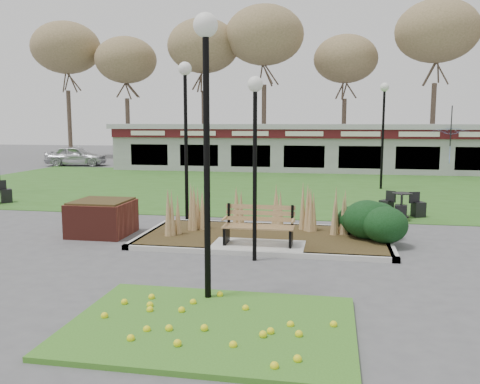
% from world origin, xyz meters
% --- Properties ---
extents(ground, '(100.00, 100.00, 0.00)m').
position_xyz_m(ground, '(0.00, 0.00, 0.00)').
color(ground, '#515154').
rests_on(ground, ground).
extents(lawn, '(34.00, 16.00, 0.02)m').
position_xyz_m(lawn, '(0.00, 12.00, 0.01)').
color(lawn, '#32621E').
rests_on(lawn, ground).
extents(flower_bed, '(4.20, 3.00, 0.16)m').
position_xyz_m(flower_bed, '(0.00, -4.60, 0.07)').
color(flower_bed, '#3B7220').
rests_on(flower_bed, ground).
extents(planting_bed, '(6.75, 3.40, 1.27)m').
position_xyz_m(planting_bed, '(1.27, 1.35, 0.37)').
color(planting_bed, '#342614').
rests_on(planting_bed, ground).
extents(park_bench, '(1.70, 0.66, 0.93)m').
position_xyz_m(park_bench, '(0.00, 0.25, 0.59)').
color(park_bench, olive).
rests_on(park_bench, ground).
extents(brick_planter, '(1.50, 1.50, 0.95)m').
position_xyz_m(brick_planter, '(-4.40, 1.00, 0.48)').
color(brick_planter, maroon).
rests_on(brick_planter, ground).
extents(food_pavilion, '(24.60, 3.40, 2.90)m').
position_xyz_m(food_pavilion, '(0.00, 19.96, 1.48)').
color(food_pavilion, '#939396').
rests_on(food_pavilion, ground).
extents(tree_backdrop, '(47.24, 5.24, 10.36)m').
position_xyz_m(tree_backdrop, '(0.00, 28.00, 8.36)').
color(tree_backdrop, '#47382B').
rests_on(tree_backdrop, ground).
extents(lamp_post_near_left, '(0.39, 0.39, 4.76)m').
position_xyz_m(lamp_post_near_left, '(-0.33, -3.50, 3.47)').
color(lamp_post_near_left, black).
rests_on(lamp_post_near_left, ground).
extents(lamp_post_near_right, '(0.33, 0.33, 3.99)m').
position_xyz_m(lamp_post_near_right, '(0.06, -0.80, 2.91)').
color(lamp_post_near_right, black).
rests_on(lamp_post_near_right, ground).
extents(lamp_post_mid_left, '(0.40, 0.40, 4.80)m').
position_xyz_m(lamp_post_mid_left, '(-2.66, 3.20, 3.50)').
color(lamp_post_mid_left, black).
rests_on(lamp_post_mid_left, ground).
extents(lamp_post_mid_right, '(0.39, 0.39, 4.76)m').
position_xyz_m(lamp_post_mid_right, '(3.87, 12.08, 3.47)').
color(lamp_post_mid_right, black).
rests_on(lamp_post_mid_right, ground).
extents(bistro_set_b, '(1.46, 1.39, 0.79)m').
position_xyz_m(bistro_set_b, '(3.89, 5.00, 0.28)').
color(bistro_set_b, black).
rests_on(bistro_set_b, ground).
extents(patio_umbrella, '(2.96, 2.98, 2.81)m').
position_xyz_m(patio_umbrella, '(8.00, 18.00, 1.78)').
color(patio_umbrella, black).
rests_on(patio_umbrella, ground).
extents(car_silver, '(4.32, 2.32, 1.40)m').
position_xyz_m(car_silver, '(-15.89, 21.00, 0.70)').
color(car_silver, silver).
rests_on(car_silver, ground).
extents(car_black, '(4.33, 2.16, 1.36)m').
position_xyz_m(car_black, '(-8.75, 21.57, 0.68)').
color(car_black, black).
rests_on(car_black, ground).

